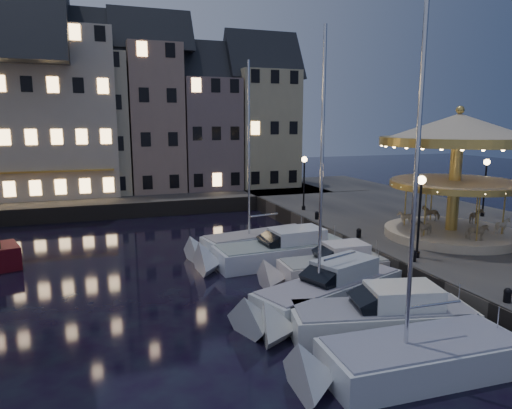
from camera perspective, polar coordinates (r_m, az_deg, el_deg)
name	(u,v)px	position (r m, az deg, el deg)	size (l,w,h in m)	color
ground	(294,308)	(20.67, 4.79, -12.71)	(160.00, 160.00, 0.00)	black
quay_east	(452,236)	(32.81, 23.27, -3.65)	(16.00, 56.00, 1.30)	#474442
quay_north	(98,201)	(45.96, -19.14, 0.39)	(44.00, 12.00, 1.30)	#474442
quaywall_e	(345,247)	(28.13, 11.07, -5.21)	(0.15, 44.00, 1.30)	#47423A
quaywall_n	(123,211)	(40.09, -16.24, -0.82)	(48.00, 0.15, 1.30)	#47423A
streetlamp_b	(420,205)	(24.06, 19.81, -0.02)	(0.44, 0.44, 4.17)	black
streetlamp_c	(304,175)	(35.45, 6.04, 3.65)	(0.44, 0.44, 4.17)	black
streetlamp_d	(485,179)	(36.77, 26.75, 2.84)	(0.44, 0.44, 4.17)	black
bollard_a	(508,295)	(20.05, 28.93, -9.83)	(0.30, 0.30, 0.57)	black
bollard_b	(413,255)	(23.84, 19.09, -6.03)	(0.30, 0.30, 0.57)	black
bollard_c	(359,233)	(27.78, 12.73, -3.44)	(0.30, 0.30, 0.57)	black
bollard_d	(317,215)	(32.46, 7.62, -1.31)	(0.30, 0.30, 0.57)	black
townhouse_nb	(23,120)	(47.77, -27.06, 9.40)	(6.16, 8.00, 13.80)	slate
townhouse_nc	(93,115)	(47.37, -19.74, 10.52)	(6.82, 8.00, 14.80)	tan
townhouse_nd	(153,110)	(47.70, -12.72, 11.46)	(5.50, 8.00, 15.80)	gray
townhouse_ne	(207,125)	(48.63, -6.17, 9.85)	(6.16, 8.00, 12.80)	slate
townhouse_nf	(261,120)	(50.34, 0.66, 10.49)	(6.82, 8.00, 13.80)	tan
hotel_corner	(23,103)	(47.79, -27.15, 11.20)	(17.60, 9.00, 16.80)	beige
motorboat_a	(407,360)	(16.15, 18.31, -18.02)	(7.67, 2.80, 12.80)	silver
motorboat_b	(370,320)	(18.41, 14.10, -13.80)	(8.02, 3.87, 2.15)	silver
motorboat_c	(324,292)	(20.63, 8.51, -10.80)	(8.55, 4.88, 11.52)	silver
motorboat_d	(326,270)	(23.78, 8.72, -8.05)	(6.58, 2.28, 2.15)	silver
motorboat_e	(276,253)	(26.47, 2.52, -6.02)	(8.97, 3.10, 2.15)	silver
motorboat_f	(251,243)	(28.88, -0.61, -4.86)	(8.41, 3.59, 11.12)	silver
carousel	(457,152)	(28.90, 23.84, 6.02)	(8.78, 8.78, 7.68)	#C4B192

